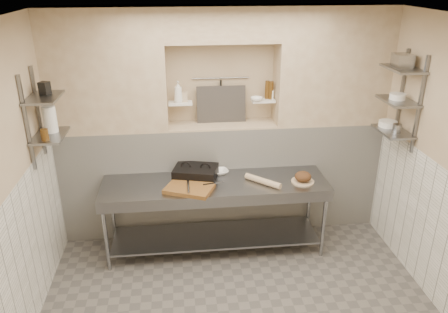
{
  "coord_description": "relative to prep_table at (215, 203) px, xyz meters",
  "views": [
    {
      "loc": [
        -0.54,
        -3.29,
        3.15
      ],
      "look_at": [
        -0.07,
        0.9,
        1.35
      ],
      "focal_mm": 35.0,
      "sensor_mm": 36.0,
      "label": 1
    }
  ],
  "objects": [
    {
      "name": "ceiling",
      "position": [
        0.14,
        -1.18,
        2.21
      ],
      "size": [
        4.0,
        3.9,
        0.1
      ],
      "primitive_type": "cube",
      "color": "silver",
      "rests_on": "ground"
    },
    {
      "name": "wall_back",
      "position": [
        0.14,
        0.82,
        0.76
      ],
      "size": [
        4.0,
        0.1,
        2.8
      ],
      "primitive_type": "cube",
      "color": "#C2AF8E",
      "rests_on": "ground"
    },
    {
      "name": "backwall_lower",
      "position": [
        0.14,
        0.57,
        0.06
      ],
      "size": [
        4.0,
        0.4,
        1.4
      ],
      "primitive_type": "cube",
      "color": "white",
      "rests_on": "floor"
    },
    {
      "name": "alcove_sill",
      "position": [
        0.14,
        0.57,
        0.77
      ],
      "size": [
        1.3,
        0.4,
        0.02
      ],
      "primitive_type": "cube",
      "color": "#C2AF8E",
      "rests_on": "backwall_lower"
    },
    {
      "name": "backwall_pillar_left",
      "position": [
        -1.18,
        0.57,
        1.46
      ],
      "size": [
        1.35,
        0.4,
        1.4
      ],
      "primitive_type": "cube",
      "color": "#C2AF8E",
      "rests_on": "backwall_lower"
    },
    {
      "name": "backwall_pillar_right",
      "position": [
        1.47,
        0.57,
        1.46
      ],
      "size": [
        1.35,
        0.4,
        1.4
      ],
      "primitive_type": "cube",
      "color": "#C2AF8E",
      "rests_on": "backwall_lower"
    },
    {
      "name": "backwall_header",
      "position": [
        0.14,
        0.57,
        1.96
      ],
      "size": [
        1.3,
        0.4,
        0.4
      ],
      "primitive_type": "cube",
      "color": "#C2AF8E",
      "rests_on": "backwall_lower"
    },
    {
      "name": "wainscot_left",
      "position": [
        -1.85,
        -1.18,
        0.06
      ],
      "size": [
        0.02,
        3.9,
        1.4
      ],
      "primitive_type": "cube",
      "color": "white",
      "rests_on": "floor"
    },
    {
      "name": "wainscot_right",
      "position": [
        2.13,
        -1.18,
        0.06
      ],
      "size": [
        0.02,
        3.9,
        1.4
      ],
      "primitive_type": "cube",
      "color": "white",
      "rests_on": "floor"
    },
    {
      "name": "alcove_shelf_left",
      "position": [
        -0.36,
        0.57,
        1.06
      ],
      "size": [
        0.28,
        0.16,
        0.02
      ],
      "primitive_type": "cube",
      "color": "white",
      "rests_on": "backwall_lower"
    },
    {
      "name": "alcove_shelf_right",
      "position": [
        0.64,
        0.57,
        1.06
      ],
      "size": [
        0.28,
        0.16,
        0.02
      ],
      "primitive_type": "cube",
      "color": "white",
      "rests_on": "backwall_lower"
    },
    {
      "name": "utensil_rail",
      "position": [
        0.14,
        0.74,
        1.31
      ],
      "size": [
        0.7,
        0.02,
        0.02
      ],
      "primitive_type": "cylinder",
      "rotation": [
        0.0,
        1.57,
        0.0
      ],
      "color": "gray",
      "rests_on": "wall_back"
    },
    {
      "name": "hanging_steel",
      "position": [
        0.14,
        0.72,
        1.14
      ],
      "size": [
        0.02,
        0.02,
        0.3
      ],
      "primitive_type": "cylinder",
      "color": "black",
      "rests_on": "utensil_rail"
    },
    {
      "name": "splash_panel",
      "position": [
        0.14,
        0.67,
        1.0
      ],
      "size": [
        0.6,
        0.08,
        0.45
      ],
      "primitive_type": "cube",
      "rotation": [
        -0.14,
        0.0,
        0.0
      ],
      "color": "#383330",
      "rests_on": "alcove_sill"
    },
    {
      "name": "shelf_rail_left_a",
      "position": [
        -1.83,
        0.07,
        1.16
      ],
      "size": [
        0.03,
        0.03,
        0.95
      ],
      "primitive_type": "cube",
      "color": "slate",
      "rests_on": "wall_left"
    },
    {
      "name": "shelf_rail_left_b",
      "position": [
        -1.83,
        -0.33,
        1.16
      ],
      "size": [
        0.03,
        0.03,
        0.95
      ],
      "primitive_type": "cube",
      "color": "slate",
      "rests_on": "wall_left"
    },
    {
      "name": "wall_shelf_left_lower",
      "position": [
        -1.7,
        -0.13,
        0.96
      ],
      "size": [
        0.3,
        0.5,
        0.02
      ],
      "primitive_type": "cube",
      "color": "slate",
      "rests_on": "wall_left"
    },
    {
      "name": "wall_shelf_left_upper",
      "position": [
        -1.7,
        -0.13,
        1.36
      ],
      "size": [
        0.3,
        0.5,
        0.03
      ],
      "primitive_type": "cube",
      "color": "slate",
      "rests_on": "wall_left"
    },
    {
      "name": "shelf_rail_right_a",
      "position": [
        2.12,
        0.07,
        1.21
      ],
      "size": [
        0.03,
        0.03,
        1.05
      ],
      "primitive_type": "cube",
      "color": "slate",
      "rests_on": "wall_right"
    },
    {
      "name": "shelf_rail_right_b",
      "position": [
        2.12,
        -0.33,
        1.21
      ],
      "size": [
        0.03,
        0.03,
        1.05
      ],
      "primitive_type": "cube",
      "color": "slate",
      "rests_on": "wall_right"
    },
    {
      "name": "wall_shelf_right_lower",
      "position": [
        1.98,
        -0.13,
        0.86
      ],
      "size": [
        0.3,
        0.5,
        0.02
      ],
      "primitive_type": "cube",
      "color": "slate",
      "rests_on": "wall_right"
    },
    {
      "name": "wall_shelf_right_mid",
      "position": [
        1.98,
        -0.13,
        1.21
      ],
      "size": [
        0.3,
        0.5,
        0.02
      ],
      "primitive_type": "cube",
      "color": "slate",
      "rests_on": "wall_right"
    },
    {
      "name": "wall_shelf_right_upper",
      "position": [
        1.98,
        -0.13,
        1.56
      ],
      "size": [
        0.3,
        0.5,
        0.03
      ],
      "primitive_type": "cube",
      "color": "slate",
      "rests_on": "wall_right"
    },
    {
      "name": "prep_table",
      "position": [
        0.0,
        0.0,
        0.0
      ],
      "size": [
        2.6,
        0.7,
        0.9
      ],
      "color": "gray",
      "rests_on": "floor"
    },
    {
      "name": "panini_press",
      "position": [
        -0.21,
        0.17,
        0.32
      ],
      "size": [
        0.57,
        0.47,
        0.13
      ],
      "rotation": [
        0.0,
        0.0,
        -0.26
      ],
      "color": "black",
      "rests_on": "prep_table"
    },
    {
      "name": "cutting_board",
      "position": [
        -0.3,
        -0.14,
        0.28
      ],
      "size": [
        0.61,
        0.53,
        0.05
      ],
      "primitive_type": "cube",
      "rotation": [
        0.0,
        0.0,
        -0.41
      ],
      "color": "brown",
      "rests_on": "prep_table"
    },
    {
      "name": "knife_blade",
      "position": [
        -0.03,
        -0.1,
        0.31
      ],
      "size": [
        0.24,
        0.08,
        0.01
      ],
      "primitive_type": "cube",
      "rotation": [
        0.0,
        0.0,
        0.21
      ],
      "color": "gray",
      "rests_on": "cutting_board"
    },
    {
      "name": "tongs",
      "position": [
        -0.31,
        -0.17,
        0.32
      ],
      "size": [
        0.03,
        0.28,
        0.03
      ],
      "primitive_type": "cylinder",
      "rotation": [
        1.57,
        0.0,
        -0.01
      ],
      "color": "gray",
      "rests_on": "cutting_board"
    },
    {
      "name": "mixing_bowl",
      "position": [
        0.08,
        0.25,
        0.28
      ],
      "size": [
        0.23,
        0.23,
        0.05
      ],
      "primitive_type": "imported",
      "rotation": [
        0.0,
        0.0,
        0.21
      ],
      "color": "white",
      "rests_on": "prep_table"
    },
    {
      "name": "rolling_pin",
      "position": [
        0.54,
        -0.08,
        0.29
      ],
      "size": [
        0.38,
        0.37,
        0.07
      ],
      "primitive_type": "cylinder",
      "rotation": [
        1.57,
        0.0,
        0.81
      ],
      "color": "tan",
      "rests_on": "prep_table"
    },
    {
      "name": "bread_board",
      "position": [
        1.01,
        -0.08,
        0.27
      ],
      "size": [
        0.26,
        0.26,
        0.02
      ],
      "primitive_type": "cylinder",
      "color": "tan",
      "rests_on": "prep_table"
    },
    {
      "name": "bread_loaf",
      "position": [
        1.01,
        -0.08,
        0.33
      ],
      "size": [
        0.19,
        0.19,
        0.11
      ],
      "primitive_type": "ellipsoid",
      "color": "#4C2D19",
      "rests_on": "bread_board"
    },
    {
      "name": "bottle_soap",
      "position": [
        -0.38,
        0.55,
        1.2
      ],
      "size": [
        0.12,
        0.12,
        0.26
      ],
      "primitive_type": "imported",
      "rotation": [
        0.0,
        0.0,
        0.28
      ],
      "color": "white",
      "rests_on": "alcove_shelf_left"
    },
    {
      "name": "jar_alcove",
      "position": [
        -0.31,
        0.59,
        1.13
      ],
      "size": [
        0.08,
        0.08,
        0.11
      ],
      "primitive_type": "cube",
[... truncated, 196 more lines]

